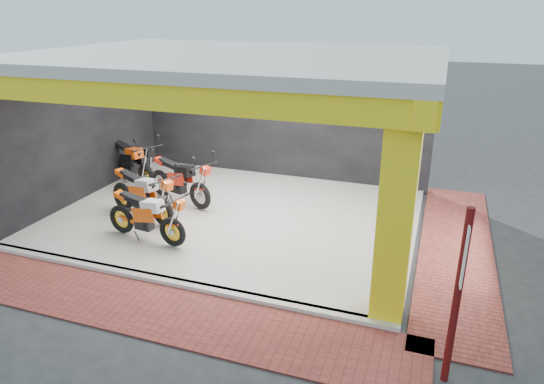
{
  "coord_description": "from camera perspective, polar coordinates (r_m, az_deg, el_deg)",
  "views": [
    {
      "loc": [
        4.19,
        -7.39,
        4.56
      ],
      "look_at": [
        1.01,
        1.65,
        0.9
      ],
      "focal_mm": 32.0,
      "sensor_mm": 36.0,
      "label": 1
    }
  ],
  "objects": [
    {
      "name": "showroom_ceiling",
      "position": [
        10.32,
        -4.8,
        15.51
      ],
      "size": [
        8.4,
        6.4,
        0.2
      ],
      "primitive_type": "cube",
      "color": "beige",
      "rests_on": "corner_column"
    },
    {
      "name": "moto_row_c",
      "position": [
        12.83,
        -14.68,
        3.19
      ],
      "size": [
        2.45,
        1.76,
        1.41
      ],
      "primitive_type": null,
      "rotation": [
        0.0,
        0.0,
        -0.44
      ],
      "color": "black",
      "rests_on": "showroom_floor"
    },
    {
      "name": "floor_kerb",
      "position": [
        8.86,
        -12.15,
        -10.23
      ],
      "size": [
        8.0,
        0.2,
        0.1
      ],
      "primitive_type": "cube",
      "color": "white",
      "rests_on": "ground"
    },
    {
      "name": "left_wall",
      "position": [
        12.83,
        -21.64,
        6.8
      ],
      "size": [
        0.2,
        6.2,
        3.5
      ],
      "primitive_type": "cube",
      "color": "black",
      "rests_on": "ground"
    },
    {
      "name": "paver_right",
      "position": [
        10.45,
        20.84,
        -6.36
      ],
      "size": [
        1.4,
        7.0,
        0.03
      ],
      "primitive_type": "cube",
      "color": "#9B3C32",
      "rests_on": "ground"
    },
    {
      "name": "moto_row_b",
      "position": [
        11.29,
        -8.55,
        1.09
      ],
      "size": [
        2.35,
        1.51,
        1.35
      ],
      "primitive_type": null,
      "rotation": [
        0.0,
        0.0,
        -0.34
      ],
      "color": "red",
      "rests_on": "showroom_floor"
    },
    {
      "name": "paver_front",
      "position": [
        8.33,
        -14.94,
        -12.96
      ],
      "size": [
        9.0,
        1.4,
        0.03
      ],
      "primitive_type": "cube",
      "color": "#9B3C32",
      "rests_on": "ground"
    },
    {
      "name": "moto_row_a",
      "position": [
        10.54,
        -12.87,
        -0.68
      ],
      "size": [
        2.36,
        1.52,
        1.35
      ],
      "primitive_type": null,
      "rotation": [
        0.0,
        0.0,
        -0.34
      ],
      "color": "#F0510A",
      "rests_on": "showroom_floor"
    },
    {
      "name": "ground",
      "position": [
        9.64,
        -9.01,
        -7.61
      ],
      "size": [
        80.0,
        80.0,
        0.0
      ],
      "primitive_type": "plane",
      "color": "#2D2D30",
      "rests_on": "ground"
    },
    {
      "name": "header_beam_front",
      "position": [
        7.74,
        -13.92,
        10.94
      ],
      "size": [
        8.4,
        0.3,
        0.4
      ],
      "primitive_type": "cube",
      "color": "yellow",
      "rests_on": "corner_column"
    },
    {
      "name": "signpost",
      "position": [
        6.4,
        21.03,
        -10.88
      ],
      "size": [
        0.1,
        0.34,
        2.44
      ],
      "rotation": [
        0.0,
        0.0,
        0.05
      ],
      "color": "#5A0E0D",
      "rests_on": "ground"
    },
    {
      "name": "moto_hero",
      "position": [
        9.63,
        -11.74,
        -3.02
      ],
      "size": [
        2.14,
        1.04,
        1.25
      ],
      "primitive_type": null,
      "rotation": [
        0.0,
        0.0,
        -0.14
      ],
      "color": "#E74E09",
      "rests_on": "showroom_floor"
    },
    {
      "name": "back_wall",
      "position": [
        13.47,
        0.85,
        8.87
      ],
      "size": [
        8.2,
        0.2,
        3.5
      ],
      "primitive_type": "cube",
      "color": "black",
      "rests_on": "ground"
    },
    {
      "name": "corner_column",
      "position": [
        7.22,
        14.38,
        -2.69
      ],
      "size": [
        0.5,
        0.5,
        3.5
      ],
      "primitive_type": "cube",
      "color": "yellow",
      "rests_on": "ground"
    },
    {
      "name": "showroom_floor",
      "position": [
        11.23,
        -4.26,
        -2.84
      ],
      "size": [
        8.0,
        6.0,
        0.1
      ],
      "primitive_type": "cube",
      "color": "white",
      "rests_on": "ground"
    },
    {
      "name": "header_beam_right",
      "position": [
        9.47,
        18.51,
        12.22
      ],
      "size": [
        0.3,
        6.4,
        0.4
      ],
      "primitive_type": "cube",
      "color": "yellow",
      "rests_on": "corner_column"
    }
  ]
}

